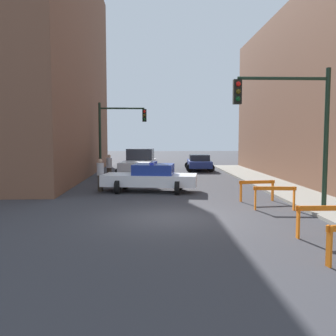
% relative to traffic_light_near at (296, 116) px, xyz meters
% --- Properties ---
extents(ground_plane, '(120.00, 120.00, 0.00)m').
position_rel_traffic_light_near_xyz_m(ground_plane, '(-4.73, -1.21, -3.53)').
color(ground_plane, '#38383D').
extents(traffic_light_near, '(3.64, 0.35, 5.20)m').
position_rel_traffic_light_near_xyz_m(traffic_light_near, '(0.00, 0.00, 0.00)').
color(traffic_light_near, black).
rests_on(traffic_light_near, sidewalk_right).
extents(traffic_light_far, '(3.44, 0.35, 5.20)m').
position_rel_traffic_light_near_xyz_m(traffic_light_far, '(-8.03, 13.29, -0.13)').
color(traffic_light_far, black).
rests_on(traffic_light_far, ground_plane).
extents(police_car, '(4.92, 2.80, 1.52)m').
position_rel_traffic_light_near_xyz_m(police_car, '(-5.45, 4.94, -2.81)').
color(police_car, white).
rests_on(police_car, ground_plane).
extents(white_truck, '(2.99, 5.57, 1.90)m').
position_rel_traffic_light_near_xyz_m(white_truck, '(-6.32, 12.70, -2.62)').
color(white_truck, silver).
rests_on(white_truck, ground_plane).
extents(parked_car_near, '(2.41, 4.38, 1.31)m').
position_rel_traffic_light_near_xyz_m(parked_car_near, '(-1.52, 16.75, -2.86)').
color(parked_car_near, navy).
rests_on(parked_car_near, ground_plane).
extents(pedestrian_crossing, '(0.41, 0.41, 1.66)m').
position_rel_traffic_light_near_xyz_m(pedestrian_crossing, '(-8.02, 5.20, -2.67)').
color(pedestrian_crossing, '#382D23').
rests_on(pedestrian_crossing, ground_plane).
extents(pedestrian_corner, '(0.50, 0.50, 1.66)m').
position_rel_traffic_light_near_xyz_m(pedestrian_corner, '(-8.10, 9.80, -2.67)').
color(pedestrian_corner, '#382D23').
rests_on(pedestrian_corner, ground_plane).
extents(barrier_mid, '(1.60, 0.16, 0.90)m').
position_rel_traffic_light_near_xyz_m(barrier_mid, '(-0.68, -3.96, -2.91)').
color(barrier_mid, orange).
rests_on(barrier_mid, ground_plane).
extents(barrier_back, '(1.60, 0.31, 0.90)m').
position_rel_traffic_light_near_xyz_m(barrier_back, '(-0.76, -0.04, -2.91)').
color(barrier_back, orange).
rests_on(barrier_back, ground_plane).
extents(barrier_corner, '(1.59, 0.34, 0.90)m').
position_rel_traffic_light_near_xyz_m(barrier_corner, '(-0.88, 1.92, -2.91)').
color(barrier_corner, orange).
rests_on(barrier_corner, ground_plane).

